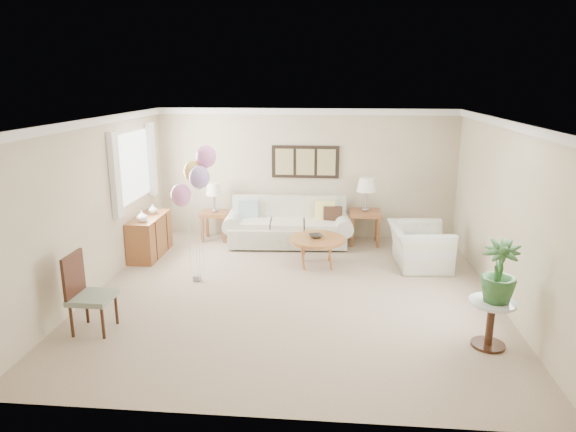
% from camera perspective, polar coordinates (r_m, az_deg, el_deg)
% --- Properties ---
extents(ground_plane, '(6.00, 6.00, 0.00)m').
position_cam_1_polar(ground_plane, '(7.88, 0.58, -8.54)').
color(ground_plane, '#B8A68C').
extents(room_shell, '(6.04, 6.04, 2.60)m').
position_cam_1_polar(room_shell, '(7.49, -0.17, 3.27)').
color(room_shell, beige).
rests_on(room_shell, ground).
extents(wall_art_triptych, '(1.35, 0.06, 0.65)m').
position_cam_1_polar(wall_art_triptych, '(10.32, 1.94, 6.03)').
color(wall_art_triptych, black).
rests_on(wall_art_triptych, ground).
extents(sofa, '(2.53, 1.07, 0.91)m').
position_cam_1_polar(sofa, '(10.04, 0.04, -1.17)').
color(sofa, beige).
rests_on(sofa, ground).
extents(end_table_left, '(0.54, 0.49, 0.58)m').
position_cam_1_polar(end_table_left, '(10.39, -8.12, -0.03)').
color(end_table_left, brown).
rests_on(end_table_left, ground).
extents(end_table_right, '(0.61, 0.55, 0.67)m').
position_cam_1_polar(end_table_right, '(10.13, 8.57, -0.03)').
color(end_table_right, brown).
rests_on(end_table_right, ground).
extents(lamp_left, '(0.33, 0.33, 0.58)m').
position_cam_1_polar(lamp_left, '(10.27, -8.23, 2.86)').
color(lamp_left, gray).
rests_on(lamp_left, end_table_left).
extents(lamp_right, '(0.37, 0.37, 0.65)m').
position_cam_1_polar(lamp_right, '(10.00, 8.70, 3.33)').
color(lamp_right, gray).
rests_on(lamp_right, end_table_right).
extents(coffee_table, '(0.98, 0.98, 0.50)m').
position_cam_1_polar(coffee_table, '(8.88, 3.26, -2.70)').
color(coffee_table, '#9F582B').
rests_on(coffee_table, ground).
extents(decor_bowl, '(0.30, 0.30, 0.06)m').
position_cam_1_polar(decor_bowl, '(8.87, 3.11, -2.25)').
color(decor_bowl, '#29241E').
rests_on(decor_bowl, coffee_table).
extents(armchair, '(1.04, 1.17, 0.72)m').
position_cam_1_polar(armchair, '(9.13, 14.39, -3.29)').
color(armchair, beige).
rests_on(armchair, ground).
extents(side_table, '(0.55, 0.55, 0.59)m').
position_cam_1_polar(side_table, '(6.69, 21.67, -9.91)').
color(side_table, silver).
rests_on(side_table, ground).
extents(potted_plant, '(0.56, 0.56, 0.75)m').
position_cam_1_polar(potted_plant, '(6.50, 22.40, -5.73)').
color(potted_plant, '#234E20').
rests_on(potted_plant, side_table).
extents(accent_chair, '(0.51, 0.51, 1.04)m').
position_cam_1_polar(accent_chair, '(7.06, -21.51, -7.79)').
color(accent_chair, gray).
rests_on(accent_chair, ground).
extents(credenza, '(0.46, 1.20, 0.74)m').
position_cam_1_polar(credenza, '(9.73, -15.10, -2.16)').
color(credenza, brown).
rests_on(credenza, ground).
extents(vase_white, '(0.23, 0.23, 0.20)m').
position_cam_1_polar(vase_white, '(9.28, -15.93, -0.03)').
color(vase_white, white).
rests_on(vase_white, credenza).
extents(vase_sage, '(0.19, 0.19, 0.18)m').
position_cam_1_polar(vase_sage, '(9.78, -14.79, 0.74)').
color(vase_sage, '#B7C0AA').
rests_on(vase_sage, credenza).
extents(balloon_cluster, '(0.68, 0.53, 2.18)m').
position_cam_1_polar(balloon_cluster, '(8.00, -10.29, 4.41)').
color(balloon_cluster, gray).
rests_on(balloon_cluster, ground).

